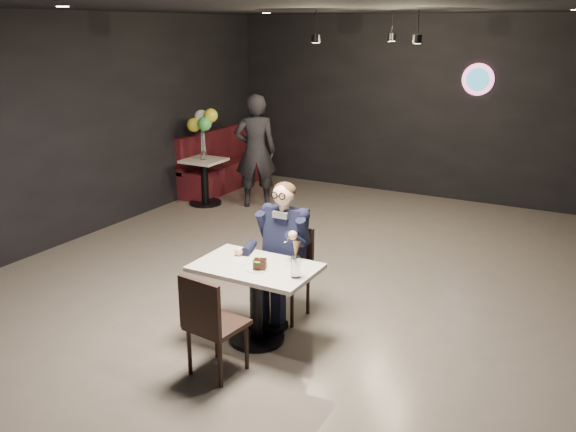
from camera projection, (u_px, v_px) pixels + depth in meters
The scene contains 17 objects.
floor at pixel (302, 289), 6.82m from camera, with size 9.00×9.00×0.00m, color #71655E.
wall_sign at pixel (478, 79), 9.59m from camera, with size 0.50×0.06×0.50m, color pink, non-canonical shape.
pendant_lights at pixel (377, 20), 7.63m from camera, with size 1.40×1.20×0.36m, color black.
main_table at pixel (256, 303), 5.60m from camera, with size 1.10×0.70×0.75m, color white.
chair_far at pixel (285, 274), 6.03m from camera, with size 0.42×0.46×0.92m, color black.
chair_near at pixel (217, 322), 5.06m from camera, with size 0.42×0.46×0.92m, color black.
seated_man at pixel (285, 250), 5.96m from camera, with size 0.60×0.80×1.44m, color black.
dessert_plate at pixel (257, 269), 5.40m from camera, with size 0.20×0.20×0.01m, color white.
cake_slice at pixel (260, 264), 5.38m from camera, with size 0.11×0.09×0.08m, color black.
mint_leaf at pixel (257, 262), 5.32m from camera, with size 0.07×0.04×0.01m, color #31832A.
sundae_glass at pixel (296, 267), 5.21m from camera, with size 0.08×0.08×0.19m, color silver.
wafer_cone at pixel (296, 249), 5.16m from camera, with size 0.07×0.07×0.14m, color tan.
booth_bench at pixel (224, 160), 10.86m from camera, with size 0.52×2.09×1.04m, color #430E1A.
side_table at pixel (205, 182), 9.93m from camera, with size 0.60×0.60×0.75m, color white.
balloon_vase at pixel (204, 155), 9.80m from camera, with size 0.09×0.09×0.14m, color silver.
balloon_bunch at pixel (203, 130), 9.68m from camera, with size 0.40×0.40×0.66m, color yellow.
passerby at pixel (255, 151), 9.67m from camera, with size 0.66×0.43×1.81m, color black.
Camera 1 is at (2.87, -5.57, 2.82)m, focal length 38.00 mm.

